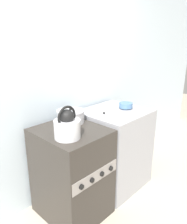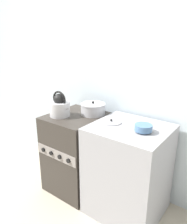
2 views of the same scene
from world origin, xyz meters
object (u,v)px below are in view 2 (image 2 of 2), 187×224
(loose_pot_lid, at_px, (111,122))
(stove, at_px, (77,152))
(kettle, at_px, (60,107))
(cooking_pot, at_px, (93,109))
(enamel_bowl, at_px, (143,128))

(loose_pot_lid, bearing_deg, stove, 179.72)
(kettle, distance_m, cooking_pot, 0.36)
(cooking_pot, bearing_deg, enamel_bowl, -14.27)
(stove, relative_size, kettle, 3.25)
(cooking_pot, distance_m, enamel_bowl, 0.70)
(stove, bearing_deg, cooking_pot, 47.95)
(loose_pot_lid, bearing_deg, kettle, -169.17)
(kettle, distance_m, enamel_bowl, 0.93)
(cooking_pot, relative_size, loose_pot_lid, 1.35)
(stove, relative_size, loose_pot_lid, 4.42)
(enamel_bowl, xyz_separation_m, loose_pot_lid, (-0.34, 0.03, -0.03))
(loose_pot_lid, bearing_deg, enamel_bowl, -4.74)
(cooking_pot, height_order, enamel_bowl, cooking_pot)
(cooking_pot, height_order, loose_pot_lid, cooking_pot)
(kettle, bearing_deg, cooking_pot, 45.32)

